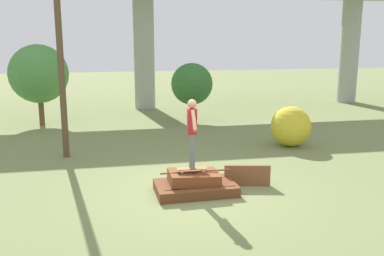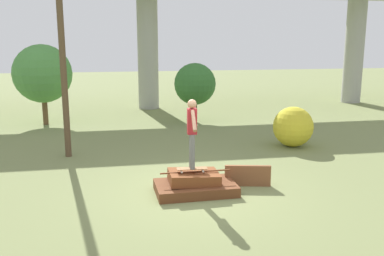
{
  "view_description": "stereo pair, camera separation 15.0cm",
  "coord_description": "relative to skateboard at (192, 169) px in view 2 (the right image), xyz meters",
  "views": [
    {
      "loc": [
        -2.08,
        -9.87,
        3.77
      ],
      "look_at": [
        -0.1,
        -0.04,
        1.66
      ],
      "focal_mm": 40.0,
      "sensor_mm": 36.0,
      "label": 1
    },
    {
      "loc": [
        -1.94,
        -9.9,
        3.77
      ],
      "look_at": [
        -0.1,
        -0.04,
        1.66
      ],
      "focal_mm": 40.0,
      "sensor_mm": 36.0,
      "label": 2
    }
  ],
  "objects": [
    {
      "name": "skateboard",
      "position": [
        0.0,
        0.0,
        0.0
      ],
      "size": [
        0.76,
        0.27,
        0.09
      ],
      "color": "brown",
      "rests_on": "scrap_pile"
    },
    {
      "name": "tree_behind_right",
      "position": [
        1.82,
        9.01,
        1.1
      ],
      "size": [
        1.88,
        1.88,
        2.69
      ],
      "color": "brown",
      "rests_on": "ground_plane"
    },
    {
      "name": "utility_pole",
      "position": [
        -3.33,
        4.09,
        3.06
      ],
      "size": [
        1.3,
        0.2,
        7.16
      ],
      "color": "brown",
      "rests_on": "ground_plane"
    },
    {
      "name": "skater",
      "position": [
        0.0,
        0.0,
        1.0
      ],
      "size": [
        0.23,
        1.2,
        1.7
      ],
      "color": "slate",
      "rests_on": "skateboard"
    },
    {
      "name": "scrap_pile",
      "position": [
        0.08,
        0.06,
        -0.43
      ],
      "size": [
        2.0,
        1.24,
        0.57
      ],
      "color": "brown",
      "rests_on": "ground_plane"
    },
    {
      "name": "scrap_plank_loose",
      "position": [
        1.52,
        0.28,
        -0.37
      ],
      "size": [
        1.18,
        0.35,
        0.55
      ],
      "color": "brown",
      "rests_on": "ground_plane"
    },
    {
      "name": "bush_yellow_flowering",
      "position": [
        4.38,
        4.0,
        0.07
      ],
      "size": [
        1.42,
        1.42,
        1.42
      ],
      "color": "gold",
      "rests_on": "ground_plane"
    },
    {
      "name": "ground_plane",
      "position": [
        0.1,
        0.04,
        -0.64
      ],
      "size": [
        80.0,
        80.0,
        0.0
      ],
      "primitive_type": "plane",
      "color": "olive"
    },
    {
      "name": "tree_behind_left",
      "position": [
        -4.82,
        9.71,
        1.61
      ],
      "size": [
        2.54,
        2.54,
        3.53
      ],
      "color": "brown",
      "rests_on": "ground_plane"
    }
  ]
}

